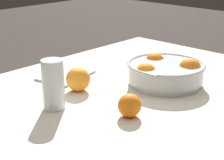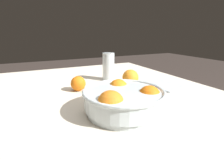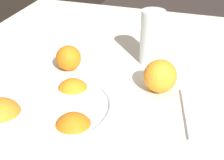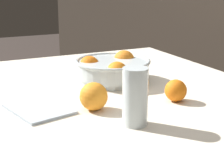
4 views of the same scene
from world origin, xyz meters
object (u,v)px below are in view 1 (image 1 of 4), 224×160
juice_glass (53,87)px  orange_loose_near_bowl (130,105)px  fruit_bowl (166,72)px  orange_loose_front (78,79)px

juice_glass → orange_loose_near_bowl: juice_glass is taller
fruit_bowl → orange_loose_front: size_ratio=3.34×
fruit_bowl → orange_loose_front: fruit_bowl is taller
fruit_bowl → orange_loose_near_bowl: bearing=15.3°
orange_loose_near_bowl → fruit_bowl: bearing=-164.7°
fruit_bowl → orange_loose_near_bowl: size_ratio=4.00×
juice_glass → orange_loose_front: bearing=-159.7°
fruit_bowl → juice_glass: 0.42m
orange_loose_near_bowl → orange_loose_front: (-0.04, -0.26, 0.01)m
fruit_bowl → orange_loose_near_bowl: fruit_bowl is taller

